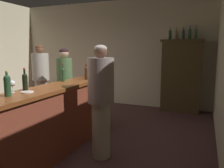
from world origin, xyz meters
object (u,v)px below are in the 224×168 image
at_px(bar_counter, 60,117).
at_px(wine_bottle_chardonnay, 63,74).
at_px(display_bottle_midleft, 177,33).
at_px(display_bottle_midright, 190,33).
at_px(bartender, 101,98).
at_px(wine_bottle_rose, 93,70).
at_px(wine_bottle_pinot, 88,70).
at_px(patron_near_entrance, 41,78).
at_px(display_cabinet, 181,75).
at_px(wine_glass_front, 12,84).
at_px(patron_by_cabinet, 65,82).
at_px(wine_bottle_riesling, 25,81).
at_px(flower_arrangement, 94,69).
at_px(display_bottle_right, 196,33).
at_px(wine_glass_mid, 102,72).
at_px(cheese_plate, 27,92).
at_px(display_bottle_center, 183,34).
at_px(wine_bottle_malbec, 87,72).
at_px(display_bottle_left, 170,34).
at_px(wine_bottle_merlot, 7,85).

relative_size(bar_counter, wine_bottle_chardonnay, 9.57).
bearing_deg(display_bottle_midleft, display_bottle_midright, -0.00).
relative_size(display_bottle_midleft, bartender, 0.20).
bearing_deg(display_bottle_midright, wine_bottle_rose, -124.86).
bearing_deg(display_bottle_midright, bar_counter, -118.56).
distance_m(wine_bottle_chardonnay, wine_bottle_pinot, 0.71).
distance_m(wine_bottle_chardonnay, patron_near_entrance, 1.72).
distance_m(display_cabinet, wine_glass_front, 4.20).
bearing_deg(patron_by_cabinet, wine_bottle_rose, 16.30).
bearing_deg(wine_bottle_riesling, wine_bottle_chardonnay, 90.86).
height_order(flower_arrangement, display_bottle_right, display_bottle_right).
xyz_separation_m(wine_glass_mid, display_bottle_right, (1.67, 1.84, 0.85)).
xyz_separation_m(bar_counter, cheese_plate, (-0.01, -0.66, 0.52)).
bearing_deg(flower_arrangement, wine_bottle_riesling, -94.52).
bearing_deg(cheese_plate, display_bottle_center, 67.72).
bearing_deg(wine_bottle_malbec, patron_by_cabinet, 147.50).
relative_size(bar_counter, display_bottle_left, 9.63).
bearing_deg(wine_bottle_merlot, display_bottle_midleft, 70.57).
height_order(display_cabinet, display_bottle_left, display_bottle_left).
bearing_deg(display_bottle_midright, patron_by_cabinet, -143.45).
distance_m(wine_bottle_riesling, patron_near_entrance, 2.39).
relative_size(wine_glass_front, display_bottle_center, 0.53).
bearing_deg(display_bottle_right, patron_by_cabinet, -144.96).
distance_m(display_bottle_midleft, display_bottle_center, 0.15).
xyz_separation_m(display_bottle_left, display_bottle_center, (0.32, 0.00, -0.01)).
distance_m(wine_bottle_chardonnay, patron_by_cabinet, 1.13).
bearing_deg(wine_bottle_riesling, cheese_plate, -40.25).
bearing_deg(wine_bottle_rose, patron_near_entrance, 162.64).
xyz_separation_m(wine_bottle_chardonnay, cheese_plate, (0.16, -1.03, -0.12)).
distance_m(display_bottle_center, bartender, 3.35).
height_order(wine_bottle_riesling, wine_glass_front, wine_bottle_riesling).
relative_size(display_cabinet, bartender, 1.11).
relative_size(wine_glass_mid, display_bottle_right, 0.37).
distance_m(cheese_plate, bartender, 1.00).
bearing_deg(wine_bottle_merlot, patron_near_entrance, 122.08).
relative_size(display_bottle_right, patron_near_entrance, 0.19).
relative_size(wine_bottle_pinot, cheese_plate, 1.99).
xyz_separation_m(wine_bottle_riesling, wine_glass_front, (-0.02, -0.21, -0.01)).
relative_size(wine_bottle_chardonnay, wine_bottle_merlot, 1.03).
height_order(wine_bottle_riesling, display_bottle_right, display_bottle_right).
relative_size(display_cabinet, wine_bottle_riesling, 6.19).
height_order(wine_bottle_riesling, patron_near_entrance, patron_near_entrance).
bearing_deg(patron_by_cabinet, wine_bottle_merlot, -32.53).
bearing_deg(wine_bottle_pinot, cheese_plate, -87.89).
relative_size(bar_counter, flower_arrangement, 7.87).
distance_m(wine_bottle_chardonnay, cheese_plate, 1.05).
bearing_deg(bar_counter, wine_bottle_malbec, 83.85).
xyz_separation_m(display_cabinet, flower_arrangement, (-1.53, -1.86, 0.25)).
relative_size(display_cabinet, wine_glass_mid, 15.10).
distance_m(display_bottle_right, patron_by_cabinet, 3.34).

